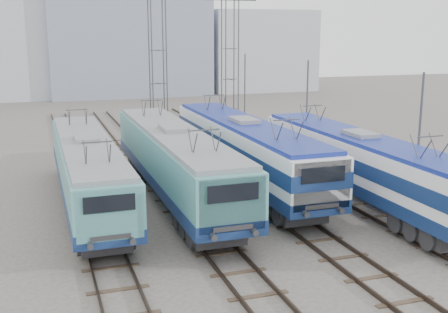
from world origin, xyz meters
The scene contains 13 objects.
ground centered at (0.00, 0.00, 0.00)m, with size 160.00×160.00×0.00m, color #514C47.
platform centered at (10.20, 8.00, 0.15)m, with size 4.00×70.00×0.30m, color #9E9E99.
locomotive_far_left centered at (-6.75, 7.83, 2.16)m, with size 2.74×17.30×3.26m.
locomotive_center_left centered at (-2.25, 7.72, 2.32)m, with size 2.96×18.69×3.52m.
locomotive_center_right centered at (2.25, 9.12, 2.39)m, with size 2.97×18.80×3.53m.
locomotive_far_right centered at (6.75, 4.09, 2.28)m, with size 2.82×17.84×3.35m.
catenary_tower_west centered at (0.00, 22.00, 6.64)m, with size 4.50×1.20×12.00m.
catenary_tower_east centered at (6.50, 24.00, 6.64)m, with size 4.50×1.20×12.00m.
mast_front centered at (8.60, 2.00, 3.50)m, with size 0.12×0.12×7.00m, color #3F4247.
mast_mid centered at (8.60, 14.00, 3.50)m, with size 0.12×0.12×7.00m, color #3F4247.
mast_rear centered at (8.60, 26.00, 3.50)m, with size 0.12×0.12×7.00m, color #3F4247.
building_center centered at (4.00, 62.00, 9.00)m, with size 22.00×14.00×18.00m, color gray.
building_east centered at (24.00, 62.00, 6.00)m, with size 16.00×12.00×12.00m, color #A6AEB9.
Camera 1 is at (-9.05, -20.44, 8.89)m, focal length 45.00 mm.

